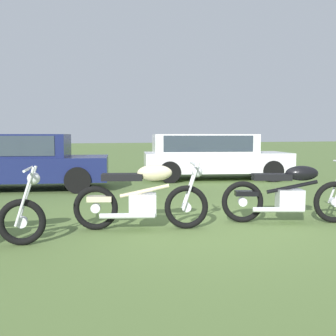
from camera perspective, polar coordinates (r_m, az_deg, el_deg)
The scene contains 5 objects.
ground_plane at distance 6.07m, azimuth 7.74°, elevation -8.56°, with size 120.00×120.00×0.00m, color #567038.
motorcycle_cream at distance 5.76m, azimuth -3.74°, elevation -4.32°, with size 1.95×0.86×1.02m.
motorcycle_black at distance 6.49m, azimuth 17.64°, elevation -3.60°, with size 2.04×1.02×1.02m.
car_navy at distance 10.57m, azimuth -21.24°, elevation 1.46°, with size 4.37×2.55×1.43m.
car_white at distance 12.30m, azimuth 6.20°, elevation 2.22°, with size 4.82×2.84×1.43m.
Camera 1 is at (-2.74, -5.24, 1.41)m, focal length 41.18 mm.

